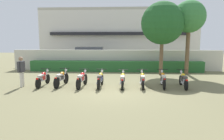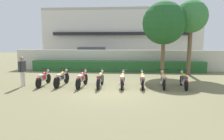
{
  "view_description": "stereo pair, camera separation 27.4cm",
  "coord_description": "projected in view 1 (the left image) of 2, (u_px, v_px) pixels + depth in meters",
  "views": [
    {
      "loc": [
        0.65,
        -10.31,
        2.64
      ],
      "look_at": [
        0.0,
        1.16,
        0.92
      ],
      "focal_mm": 32.65,
      "sensor_mm": 36.0,
      "label": 1
    },
    {
      "loc": [
        0.92,
        -10.29,
        2.64
      ],
      "look_at": [
        0.0,
        1.16,
        0.92
      ],
      "focal_mm": 32.65,
      "sensor_mm": 36.0,
      "label": 2
    }
  ],
  "objects": [
    {
      "name": "motorcycle_in_row_4",
      "position": [
        123.0,
        80.0,
        11.32
      ],
      "size": [
        0.6,
        1.83,
        0.94
      ],
      "rotation": [
        0.0,
        0.0,
        1.54
      ],
      "color": "black",
      "rests_on": "ground"
    },
    {
      "name": "motorcycle_in_row_2",
      "position": [
        82.0,
        79.0,
        11.38
      ],
      "size": [
        0.6,
        1.92,
        0.97
      ],
      "rotation": [
        0.0,
        0.0,
        1.47
      ],
      "color": "black",
      "rests_on": "ground"
    },
    {
      "name": "motorcycle_in_row_6",
      "position": [
        163.0,
        79.0,
        11.31
      ],
      "size": [
        0.6,
        1.85,
        0.96
      ],
      "rotation": [
        0.0,
        0.0,
        1.49
      ],
      "color": "black",
      "rests_on": "ground"
    },
    {
      "name": "motorcycle_in_row_1",
      "position": [
        61.0,
        78.0,
        11.64
      ],
      "size": [
        0.6,
        1.96,
        0.97
      ],
      "rotation": [
        0.0,
        0.0,
        1.46
      ],
      "color": "black",
      "rests_on": "ground"
    },
    {
      "name": "building",
      "position": [
        119.0,
        35.0,
        26.56
      ],
      "size": [
        18.78,
        6.5,
        6.33
      ],
      "color": "silver",
      "rests_on": "ground"
    },
    {
      "name": "motorcycle_in_row_5",
      "position": [
        142.0,
        79.0,
        11.35
      ],
      "size": [
        0.6,
        1.84,
        0.94
      ],
      "rotation": [
        0.0,
        0.0,
        1.54
      ],
      "color": "black",
      "rests_on": "ground"
    },
    {
      "name": "inspector_person",
      "position": [
        21.0,
        69.0,
        11.36
      ],
      "size": [
        0.23,
        0.68,
        1.7
      ],
      "color": "silver",
      "rests_on": "ground"
    },
    {
      "name": "tree_near_inspector",
      "position": [
        162.0,
        23.0,
        14.99
      ],
      "size": [
        3.14,
        3.14,
        5.41
      ],
      "color": "brown",
      "rests_on": "ground"
    },
    {
      "name": "hedge_row",
      "position": [
        116.0,
        66.0,
        16.93
      ],
      "size": [
        14.27,
        0.7,
        0.88
      ],
      "primitive_type": "cube",
      "color": "#28602D",
      "rests_on": "ground"
    },
    {
      "name": "ground",
      "position": [
        111.0,
        91.0,
        10.61
      ],
      "size": [
        60.0,
        60.0,
        0.0
      ],
      "primitive_type": "plane",
      "color": "olive"
    },
    {
      "name": "parked_car",
      "position": [
        91.0,
        56.0,
        20.89
      ],
      "size": [
        4.58,
        2.25,
        1.89
      ],
      "rotation": [
        0.0,
        0.0,
        0.05
      ],
      "color": "#9EA3A8",
      "rests_on": "ground"
    },
    {
      "name": "motorcycle_in_row_0",
      "position": [
        43.0,
        78.0,
        11.64
      ],
      "size": [
        0.6,
        1.9,
        0.94
      ],
      "rotation": [
        0.0,
        0.0,
        1.56
      ],
      "color": "black",
      "rests_on": "ground"
    },
    {
      "name": "tree_far_side",
      "position": [
        189.0,
        17.0,
        15.09
      ],
      "size": [
        2.38,
        2.38,
        5.52
      ],
      "color": "brown",
      "rests_on": "ground"
    },
    {
      "name": "compound_wall",
      "position": [
        116.0,
        60.0,
        17.56
      ],
      "size": [
        17.84,
        0.3,
        1.75
      ],
      "primitive_type": "cube",
      "color": "beige",
      "rests_on": "ground"
    },
    {
      "name": "motorcycle_in_row_3",
      "position": [
        100.0,
        79.0,
        11.33
      ],
      "size": [
        0.6,
        1.89,
        0.97
      ],
      "rotation": [
        0.0,
        0.0,
        1.53
      ],
      "color": "black",
      "rests_on": "ground"
    },
    {
      "name": "motorcycle_in_row_7",
      "position": [
        183.0,
        80.0,
        11.25
      ],
      "size": [
        0.6,
        1.89,
        0.94
      ],
      "rotation": [
        0.0,
        0.0,
        1.51
      ],
      "color": "black",
      "rests_on": "ground"
    }
  ]
}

